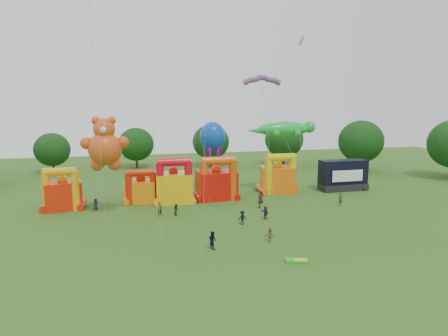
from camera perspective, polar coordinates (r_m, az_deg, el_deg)
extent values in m
plane|color=#305A19|center=(36.15, 1.98, -15.16)|extent=(160.00, 160.00, 0.00)
cylinder|color=#352314|center=(89.40, 18.81, 0.71)|extent=(0.44, 0.44, 3.72)
ellipsoid|color=#123710|center=(88.83, 18.97, 3.61)|extent=(9.30, 9.30, 8.89)
cylinder|color=#352314|center=(93.26, 8.52, 1.43)|extent=(0.44, 0.44, 3.51)
ellipsoid|color=#123710|center=(92.73, 8.58, 4.05)|extent=(8.77, 8.78, 8.39)
cylinder|color=#352314|center=(90.51, -1.88, 1.21)|extent=(0.44, 0.44, 3.30)
ellipsoid|color=#123710|center=(89.99, -1.89, 3.75)|extent=(8.25, 8.25, 7.88)
cylinder|color=#352314|center=(91.00, -12.36, 0.97)|extent=(0.44, 0.44, 3.09)
ellipsoid|color=#123710|center=(90.51, -12.44, 3.33)|extent=(7.73, 7.72, 7.38)
cylinder|color=#352314|center=(89.79, -23.19, 0.21)|extent=(0.44, 0.44, 2.88)
ellipsoid|color=#123710|center=(89.32, -23.34, 2.43)|extent=(7.20, 7.20, 6.88)
cube|color=red|center=(60.31, -21.96, -3.63)|extent=(5.46, 4.70, 3.90)
cylinder|color=#ECA20C|center=(59.15, -24.02, -3.20)|extent=(1.06, 1.06, 5.57)
cylinder|color=#ECA20C|center=(58.50, -20.43, -3.10)|extent=(1.06, 1.06, 5.57)
cylinder|color=#ECA20C|center=(58.27, -22.41, -0.48)|extent=(4.27, 1.11, 1.11)
sphere|color=#ECA20C|center=(59.86, -22.10, -1.53)|extent=(1.40, 1.40, 1.40)
cube|color=orange|center=(61.06, -11.74, -3.26)|extent=(4.98, 4.23, 3.26)
cylinder|color=red|center=(59.65, -13.43, -2.95)|extent=(0.98, 0.98, 4.66)
cylinder|color=red|center=(59.67, -10.07, -2.82)|extent=(0.98, 0.98, 4.66)
cylinder|color=red|center=(59.17, -11.83, -0.68)|extent=(3.98, 1.03, 1.03)
sphere|color=red|center=(60.65, -11.81, -1.48)|extent=(1.40, 1.40, 1.40)
cube|color=#F1AE0C|center=(60.03, -7.21, -2.79)|extent=(5.23, 4.19, 4.40)
cylinder|color=red|center=(58.21, -9.09, -2.29)|extent=(1.15, 1.15, 6.28)
cylinder|color=red|center=(58.57, -5.10, -2.13)|extent=(1.15, 1.15, 6.28)
cylinder|color=red|center=(57.78, -7.16, 0.83)|extent=(4.66, 1.21, 1.21)
sphere|color=red|center=(59.54, -7.26, -0.45)|extent=(1.40, 1.40, 1.40)
cube|color=red|center=(61.73, -1.11, -2.41)|extent=(6.11, 5.08, 4.31)
cylinder|color=#E14E0C|center=(59.56, -2.90, -1.96)|extent=(1.25, 1.25, 6.15)
cylinder|color=#E14E0C|center=(60.43, 1.26, -1.78)|extent=(1.25, 1.25, 6.15)
cylinder|color=#E14E0C|center=(59.40, -0.81, 1.03)|extent=(5.07, 1.32, 1.32)
sphere|color=#E14E0C|center=(61.26, -1.12, -0.16)|extent=(1.40, 1.40, 1.40)
cube|color=orange|center=(66.89, 7.56, -1.58)|extent=(5.99, 5.12, 4.19)
cylinder|color=yellow|center=(64.60, 6.31, -1.15)|extent=(1.18, 1.18, 5.98)
cylinder|color=yellow|center=(66.04, 9.74, -0.99)|extent=(1.18, 1.18, 5.98)
cylinder|color=yellow|center=(64.80, 8.11, 1.53)|extent=(4.76, 1.23, 1.23)
sphere|color=yellow|center=(66.46, 7.61, 0.44)|extent=(1.40, 1.40, 1.40)
cube|color=black|center=(70.59, 16.61, -2.59)|extent=(8.09, 3.22, 1.10)
cube|color=black|center=(70.27, 16.64, -0.52)|extent=(8.08, 2.83, 4.00)
cube|color=white|center=(69.01, 17.24, -1.08)|extent=(5.53, 0.23, 1.88)
cylinder|color=black|center=(68.10, 14.73, -3.08)|extent=(0.30, 0.90, 0.90)
cylinder|color=black|center=(71.21, 19.33, -2.75)|extent=(0.30, 0.90, 0.90)
sphere|color=#CD4816|center=(53.48, -16.62, 2.64)|extent=(4.31, 4.31, 4.31)
sphere|color=#CD4816|center=(53.23, -16.76, 5.36)|extent=(2.74, 2.74, 2.74)
sphere|color=#CD4816|center=(53.25, -17.87, 6.47)|extent=(1.08, 1.08, 1.08)
sphere|color=#CD4816|center=(53.10, -15.76, 6.56)|extent=(1.08, 1.08, 1.08)
sphere|color=#CD4816|center=(53.60, -19.07, 3.37)|extent=(1.57, 1.57, 1.57)
sphere|color=#CD4816|center=(53.27, -14.25, 3.57)|extent=(1.57, 1.57, 1.57)
sphere|color=#CD4816|center=(53.84, -17.66, 0.53)|extent=(1.76, 1.76, 1.76)
sphere|color=#CD4816|center=(53.67, -15.37, 0.62)|extent=(1.76, 1.76, 1.76)
sphere|color=white|center=(51.92, -16.86, 5.25)|extent=(0.78, 0.78, 0.78)
ellipsoid|color=green|center=(66.08, 8.54, 5.53)|extent=(9.14, 2.86, 2.43)
sphere|color=green|center=(67.78, 12.09, 5.76)|extent=(1.96, 1.96, 1.96)
cone|color=green|center=(64.59, 4.67, 5.35)|extent=(3.57, 1.43, 1.43)
sphere|color=green|center=(68.10, 9.51, 5.18)|extent=(1.07, 1.07, 1.07)
sphere|color=green|center=(65.47, 10.44, 4.97)|extent=(1.07, 1.07, 1.07)
sphere|color=green|center=(66.86, 6.66, 5.16)|extent=(1.07, 1.07, 1.07)
sphere|color=green|center=(64.17, 7.49, 4.95)|extent=(1.07, 1.07, 1.07)
ellipsoid|color=#0B43AC|center=(65.83, -1.64, 4.45)|extent=(4.20, 4.20, 5.05)
cone|color=#591E8C|center=(66.35, -0.47, 2.49)|extent=(0.95, 0.95, 3.36)
cone|color=#591E8C|center=(67.37, -1.25, 2.60)|extent=(0.95, 0.95, 3.36)
cone|color=#591E8C|center=(67.12, -2.39, 2.57)|extent=(0.95, 0.95, 3.36)
cone|color=#591E8C|center=(65.85, -2.80, 2.42)|extent=(0.95, 0.95, 3.36)
cone|color=#591E8C|center=(64.81, -2.03, 2.31)|extent=(0.95, 0.95, 3.36)
cone|color=#591E8C|center=(65.07, -0.84, 2.34)|extent=(0.95, 0.95, 3.36)
cube|color=silver|center=(52.65, 11.03, 17.44)|extent=(1.02, 1.02, 1.10)
cube|color=green|center=(39.47, 10.22, -12.90)|extent=(2.19, 1.47, 0.24)
cube|color=yellow|center=(39.31, 10.95, -12.80)|extent=(1.31, 0.88, 0.10)
imported|color=#25273E|center=(58.56, -17.86, -4.93)|extent=(0.90, 0.72, 1.62)
imported|color=#532317|center=(53.35, -9.14, -5.82)|extent=(0.84, 0.80, 1.94)
imported|color=#163725|center=(53.43, -6.83, -5.93)|extent=(0.82, 0.93, 1.59)
imported|color=black|center=(49.44, 2.62, -7.10)|extent=(1.23, 0.87, 1.73)
imported|color=#473C1C|center=(56.79, 5.10, -4.83)|extent=(0.96, 1.13, 1.81)
imported|color=#2A2843|center=(51.80, 5.92, -6.36)|extent=(0.95, 1.66, 1.71)
imported|color=#4F1621|center=(59.46, 5.30, -4.13)|extent=(1.00, 0.74, 1.87)
imported|color=#1C4722|center=(60.14, 16.29, -4.30)|extent=(0.81, 0.64, 1.94)
imported|color=black|center=(41.74, -1.63, -10.25)|extent=(1.02, 1.12, 1.86)
imported|color=#42361A|center=(43.92, 6.58, -9.47)|extent=(1.15, 0.86, 1.58)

